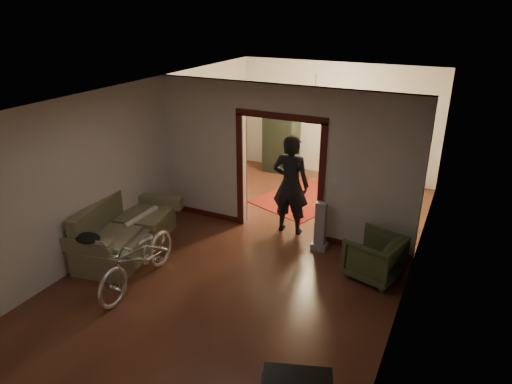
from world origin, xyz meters
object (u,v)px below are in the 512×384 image
Objects in this scene: sofa at (126,225)px; person at (291,185)px; desk at (376,172)px; bicycle at (138,257)px; armchair at (374,257)px; locker at (281,139)px.

person is at bearing 27.98° from sofa.
sofa is 2.14× the size of desk.
person is at bearing -105.26° from desk.
sofa reaches higher than desk.
bicycle is 3.70m from armchair.
sofa is 5.94m from desk.
sofa is 1.22× the size of locker.
locker is at bearing -65.97° from person.
person reaches higher than armchair.
desk is at bearing -152.86° from armchair.
person reaches higher than locker.
locker is (-1.47, 3.04, -0.11)m from person.
person is 1.97× the size of desk.
sofa is 3.05m from person.
bicycle is at bearing -110.20° from desk.
bicycle is 2.29× the size of armchair.
desk is at bearing -109.62° from person.
bicycle is at bearing 60.28° from person.
desk is (2.40, 5.72, -0.12)m from bicycle.
desk is (-0.83, 3.91, -0.00)m from armchair.
bicycle is at bearing -45.51° from armchair.
desk is (3.30, 4.94, -0.12)m from sofa.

